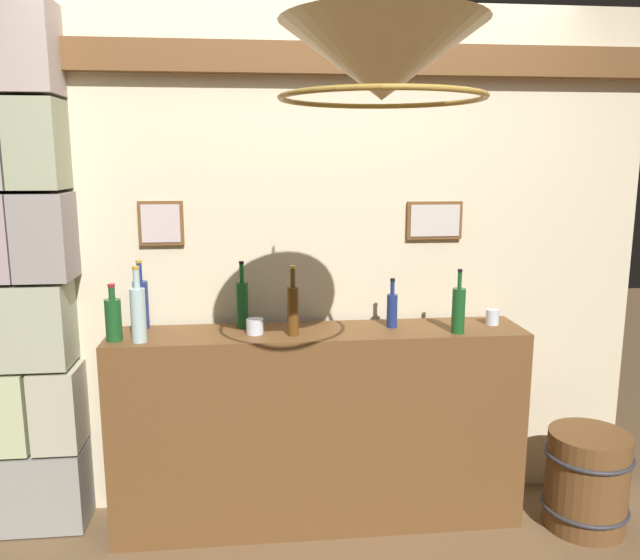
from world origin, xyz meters
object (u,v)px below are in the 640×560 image
liquor_bottle_sherry (138,313)px  wooden_barrel (586,480)px  liquor_bottle_rum (392,309)px  glass_tumbler_highball (255,326)px  glass_tumbler_rocks (492,317)px  pendant_lamp (382,64)px  liquor_bottle_vodka (293,309)px  liquor_bottle_bourbon (458,309)px  liquor_bottle_amaro (113,318)px  liquor_bottle_brandy (141,303)px  liquor_bottle_vermouth (242,303)px

liquor_bottle_sherry → wooden_barrel: (2.07, -0.09, -0.86)m
liquor_bottle_rum → glass_tumbler_highball: 0.65m
glass_tumbler_rocks → pendant_lamp: (-0.77, -1.02, 1.01)m
liquor_bottle_vodka → liquor_bottle_bourbon: size_ratio=1.08×
liquor_bottle_amaro → liquor_bottle_brandy: bearing=66.4°
liquor_bottle_vermouth → liquor_bottle_rum: liquor_bottle_vermouth is taller
liquor_bottle_vodka → wooden_barrel: (1.39, -0.12, -0.85)m
liquor_bottle_amaro → glass_tumbler_highball: liquor_bottle_amaro is taller
liquor_bottle_sherry → liquor_bottle_vodka: bearing=2.9°
pendant_lamp → wooden_barrel: 2.29m
liquor_bottle_vermouth → glass_tumbler_rocks: 1.20m
liquor_bottle_vodka → liquor_bottle_sherry: size_ratio=0.96×
glass_tumbler_highball → wooden_barrel: (1.57, -0.16, -0.76)m
liquor_bottle_sherry → liquor_bottle_rum: 1.16m
liquor_bottle_amaro → liquor_bottle_vodka: (0.79, 0.00, 0.02)m
liquor_bottle_amaro → liquor_bottle_sherry: bearing=-15.8°
liquor_bottle_rum → pendant_lamp: size_ratio=0.40×
wooden_barrel → liquor_bottle_sherry: bearing=177.5°
pendant_lamp → glass_tumbler_highball: bearing=110.9°
liquor_bottle_vermouth → pendant_lamp: size_ratio=0.54×
liquor_bottle_vodka → pendant_lamp: bearing=-78.0°
liquor_bottle_amaro → liquor_bottle_bourbon: size_ratio=0.85×
liquor_bottle_amaro → glass_tumbler_highball: 0.62m
liquor_bottle_amaro → liquor_bottle_rum: liquor_bottle_amaro is taller
liquor_bottle_rum → liquor_bottle_bourbon: liquor_bottle_bourbon is taller
liquor_bottle_sherry → liquor_bottle_rum: (1.15, 0.12, -0.04)m
liquor_bottle_brandy → glass_tumbler_highball: (0.53, -0.16, -0.09)m
liquor_bottle_sherry → glass_tumbler_highball: 0.52m
liquor_bottle_vodka → liquor_bottle_rum: 0.48m
liquor_bottle_brandy → glass_tumbler_rocks: (1.67, -0.11, -0.08)m
liquor_bottle_amaro → liquor_bottle_rum: bearing=4.1°
liquor_bottle_bourbon → wooden_barrel: liquor_bottle_bourbon is taller
liquor_bottle_vermouth → liquor_bottle_bourbon: 1.00m
liquor_bottle_brandy → glass_tumbler_rocks: 1.68m
liquor_bottle_amaro → liquor_bottle_vodka: size_ratio=0.79×
pendant_lamp → wooden_barrel: size_ratio=1.25×
glass_tumbler_rocks → glass_tumbler_highball: (-1.14, -0.05, -0.00)m
liquor_bottle_vermouth → wooden_barrel: 1.85m
liquor_bottle_vermouth → liquor_bottle_bourbon: (0.98, -0.20, -0.01)m
glass_tumbler_rocks → glass_tumbler_highball: size_ratio=0.94×
liquor_bottle_vodka → liquor_bottle_brandy: bearing=164.4°
liquor_bottle_vermouth → liquor_bottle_rum: 0.71m
liquor_bottle_rum → glass_tumbler_rocks: (0.49, -0.00, -0.05)m
liquor_bottle_rum → glass_tumbler_highball: liquor_bottle_rum is taller
liquor_bottle_vodka → glass_tumbler_highball: size_ratio=4.07×
liquor_bottle_rum → glass_tumbler_rocks: liquor_bottle_rum is taller
liquor_bottle_vermouth → glass_tumbler_highball: bearing=-63.7°
liquor_bottle_vermouth → wooden_barrel: size_ratio=0.67×
liquor_bottle_bourbon → pendant_lamp: pendant_lamp is taller
liquor_bottle_bourbon → wooden_barrel: 1.06m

